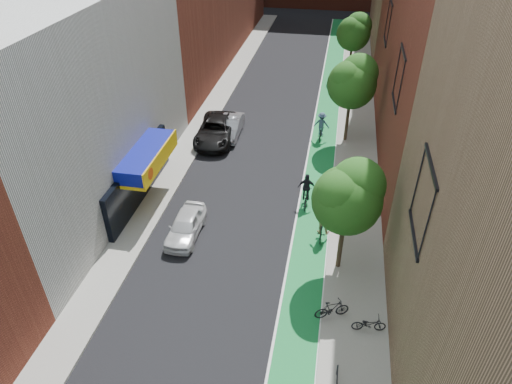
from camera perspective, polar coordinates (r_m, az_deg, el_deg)
The scene contains 15 objects.
bike_lane at distance 37.86m, azimuth 8.66°, elevation 7.95°, with size 2.00×68.00×0.01m, color #167C37.
sidewalk_left at distance 39.28m, azimuth -6.19°, elevation 9.30°, with size 2.00×68.00×0.15m, color gray.
sidewalk_right at distance 37.88m, azimuth 12.47°, elevation 7.63°, with size 3.00×68.00×0.15m, color gray.
building_left_white at distance 28.98m, azimuth -23.31°, elevation 9.83°, with size 8.00×20.00×12.00m, color silver.
tree_near at distance 21.73m, azimuth 11.50°, elevation -0.41°, with size 3.40×3.36×6.42m.
tree_mid at distance 34.09m, azimuth 12.02°, elevation 13.47°, with size 3.55×3.53×6.74m.
tree_far at distance 47.53m, azimuth 12.17°, elevation 19.07°, with size 3.30×3.25×6.21m.
parked_car_white at distance 26.09m, azimuth -8.78°, elevation -4.17°, with size 1.62×4.02×1.37m, color silver.
parked_car_black at distance 35.44m, azimuth -5.02°, elevation 7.73°, with size 2.71×5.87×1.63m, color black.
parked_car_silver at distance 36.08m, azimuth -3.19°, elevation 8.14°, with size 1.50×4.30×1.42m, color gray.
cyclist_lane_near at distance 25.75m, azimuth 8.27°, elevation -3.99°, with size 0.89×1.66×2.16m.
cyclist_lane_mid at distance 28.22m, azimuth 6.30°, elevation -0.20°, with size 1.08×1.83×2.17m.
cyclist_lane_far at distance 35.70m, azimuth 8.16°, elevation 8.10°, with size 1.24×1.53×2.18m.
parked_bike_mid at distance 21.81m, azimuth 9.48°, elevation -14.24°, with size 0.47×1.66×1.00m, color black.
parked_bike_far at distance 21.71m, azimuth 13.93°, elevation -15.71°, with size 0.53×1.53×0.80m, color black.
Camera 1 is at (4.57, -7.82, 17.02)m, focal length 32.00 mm.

